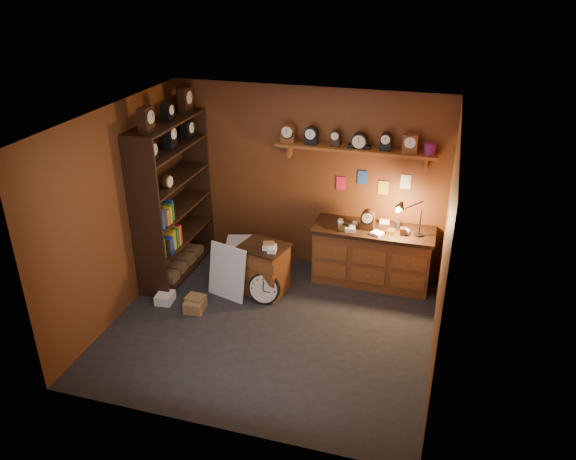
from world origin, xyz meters
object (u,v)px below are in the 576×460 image
Objects in this scene: shelving_unit at (171,193)px; low_cabinet at (263,267)px; big_round_clock at (264,288)px; workbench at (372,252)px.

shelving_unit is 3.20× the size of low_cabinet.
shelving_unit is at bearing 163.03° from big_round_clock.
workbench reaches higher than big_round_clock.
low_cabinet is at bearing -153.91° from workbench.
low_cabinet reaches higher than big_round_clock.
shelving_unit reaches higher than workbench.
low_cabinet is 0.34m from big_round_clock.
low_cabinet is 1.81× the size of big_round_clock.
low_cabinet is (-1.41, -0.69, -0.08)m from workbench.
shelving_unit is 1.53× the size of workbench.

